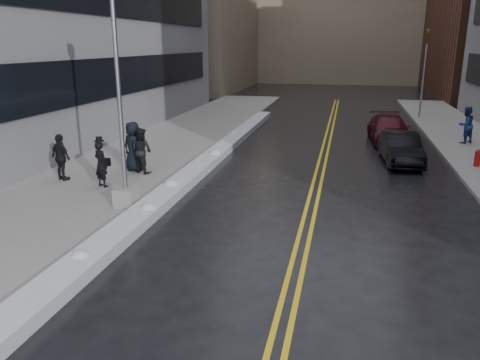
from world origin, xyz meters
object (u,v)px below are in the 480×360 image
Objects in this scene: car_black at (401,148)px; car_maroon at (389,129)px; fire_hydrant at (478,157)px; pedestrian_b at (142,150)px; pedestrian_c at (133,147)px; lamppost at (122,133)px; traffic_signal at (424,70)px; pedestrian_fedora at (101,164)px; pedestrian_east at (466,125)px; pedestrian_d at (61,157)px.

car_maroon is (-0.14, 4.81, 0.02)m from car_black.
car_black reaches higher than fire_hydrant.
pedestrian_c reaches higher than pedestrian_b.
traffic_signal is at bearing 61.79° from lamppost.
traffic_signal is 3.56× the size of pedestrian_fedora.
lamppost is at bearing -118.21° from traffic_signal.
fire_hydrant is 0.36× the size of pedestrian_c.
pedestrian_c reaches higher than pedestrian_fedora.
pedestrian_east is at bearing -118.80° from pedestrian_fedora.
pedestrian_d is 14.35m from car_black.
pedestrian_c is at bearing 111.64° from lamppost.
car_black is (10.40, 4.53, -0.38)m from pedestrian_b.
pedestrian_d reaches higher than car_black.
car_maroon is at bearing -125.83° from pedestrian_c.
pedestrian_fedora is 15.82m from car_maroon.
lamppost is at bearing 159.07° from pedestrian_fedora.
lamppost reaches higher than car_maroon.
traffic_signal is at bearing 68.93° from car_maroon.
pedestrian_c is 0.42× the size of car_maroon.
traffic_signal is 14.06m from car_black.
pedestrian_b is 0.47m from pedestrian_c.
pedestrian_c is 17.06m from pedestrian_east.
car_maroon is (-3.79, 0.15, -0.40)m from pedestrian_east.
pedestrian_east is (0.55, 5.11, 0.56)m from fire_hydrant.
lamppost is at bearing 9.05° from pedestrian_east.
pedestrian_east is at bearing -123.21° from pedestrian_d.
pedestrian_b is 13.88m from car_maroon.
traffic_signal reaches higher than car_maroon.
traffic_signal reaches higher than pedestrian_fedora.
pedestrian_east is 0.46× the size of car_black.
traffic_signal is 22.49m from pedestrian_c.
car_maroon is at bearing -115.85° from pedestrian_b.
pedestrian_fedora is 0.88× the size of pedestrian_east.
fire_hydrant is at bearing -62.10° from car_maroon.
pedestrian_east is at bearing 47.52° from car_black.
pedestrian_b is at bearing -122.31° from pedestrian_d.
pedestrian_fedora is at bearing -169.01° from pedestrian_d.
traffic_signal is at bearing 74.70° from car_black.
traffic_signal reaches higher than pedestrian_east.
traffic_signal is at bearing -100.44° from pedestrian_fedora.
lamppost is 1.27× the size of traffic_signal.
traffic_signal is 9.55m from car_maroon.
lamppost is 4.35m from pedestrian_b.
pedestrian_b is at bearing -3.31° from pedestrian_east.
pedestrian_c is at bearing -162.55° from car_black.
fire_hydrant is 0.43× the size of pedestrian_fedora.
car_black is 4.81m from car_maroon.
lamppost is 3.98× the size of pedestrian_east.
fire_hydrant is at bearing 47.31° from pedestrian_east.
car_black is (9.21, 8.45, -1.85)m from lamppost.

